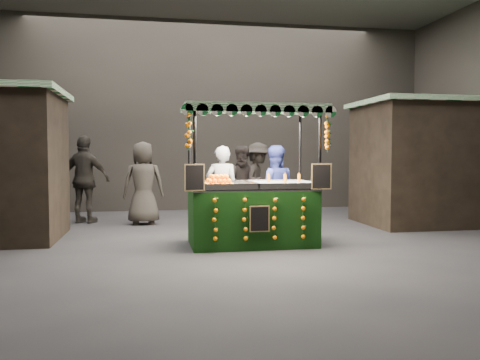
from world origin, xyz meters
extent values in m
plane|color=black|center=(0.00, 0.00, 0.00)|extent=(12.00, 12.00, 0.00)
cube|color=black|center=(0.00, 5.00, 2.50)|extent=(12.00, 0.10, 5.00)
cube|color=black|center=(4.40, 1.50, 1.25)|extent=(2.80, 2.00, 2.50)
cube|color=#135824|center=(4.40, 1.50, 2.55)|extent=(3.00, 2.20, 0.10)
cube|color=black|center=(0.19, -0.22, 0.45)|extent=(2.00, 1.09, 0.91)
cube|color=#B4B7BB|center=(0.19, -0.22, 0.93)|extent=(2.00, 1.09, 0.04)
cylinder|color=black|center=(-0.78, -0.74, 1.09)|extent=(0.05, 0.05, 2.18)
cylinder|color=black|center=(1.16, -0.74, 1.09)|extent=(0.05, 0.05, 2.18)
cylinder|color=black|center=(-0.78, 0.29, 1.09)|extent=(0.05, 0.05, 2.18)
cylinder|color=black|center=(1.16, 0.29, 1.09)|extent=(0.05, 0.05, 2.18)
cube|color=#135824|center=(0.19, -0.22, 2.22)|extent=(2.22, 1.32, 0.07)
cube|color=white|center=(0.73, -0.22, 0.98)|extent=(0.89, 0.98, 0.07)
cube|color=black|center=(-0.79, -0.80, 1.14)|extent=(0.31, 0.09, 0.40)
cube|color=black|center=(1.17, -0.80, 1.14)|extent=(0.31, 0.09, 0.40)
cube|color=black|center=(0.19, -0.80, 0.50)|extent=(0.31, 0.02, 0.40)
imported|color=gray|center=(-0.14, 0.91, 0.82)|extent=(0.66, 0.50, 1.63)
imported|color=navy|center=(0.83, 0.86, 0.82)|extent=(0.86, 0.71, 1.64)
imported|color=black|center=(-3.32, 1.80, 0.80)|extent=(0.62, 0.44, 1.61)
imported|color=black|center=(0.58, 2.53, 0.83)|extent=(0.86, 0.70, 1.66)
imported|color=black|center=(-2.82, 2.90, 0.94)|extent=(1.20, 0.84, 1.89)
imported|color=black|center=(1.04, 3.20, 0.87)|extent=(1.11, 1.30, 1.75)
imported|color=#2D2925|center=(-1.59, 2.46, 0.87)|extent=(0.87, 0.58, 1.74)
imported|color=black|center=(4.50, 2.62, 0.95)|extent=(1.71, 1.58, 1.91)
camera|label=1|loc=(-1.42, -8.03, 1.48)|focal=36.78mm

